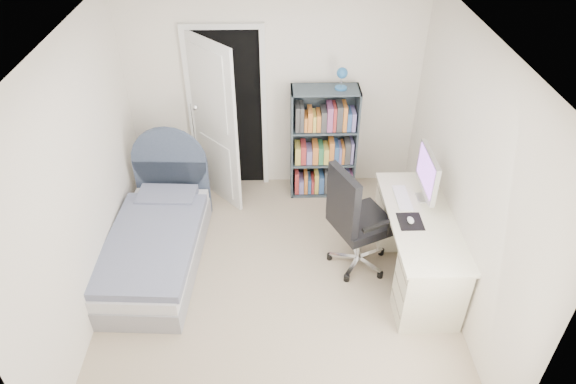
{
  "coord_description": "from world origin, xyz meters",
  "views": [
    {
      "loc": [
        0.01,
        -3.71,
        3.83
      ],
      "look_at": [
        0.12,
        0.16,
        0.99
      ],
      "focal_mm": 32.0,
      "sensor_mm": 36.0,
      "label": 1
    }
  ],
  "objects_px": {
    "bed": "(157,241)",
    "nightstand": "(180,165)",
    "bookcase": "(324,147)",
    "floor_lamp": "(199,160)",
    "desk": "(417,244)",
    "office_chair": "(354,216)"
  },
  "relations": [
    {
      "from": "bed",
      "to": "nightstand",
      "type": "relative_size",
      "value": 3.24
    },
    {
      "from": "nightstand",
      "to": "bookcase",
      "type": "distance_m",
      "value": 1.79
    },
    {
      "from": "nightstand",
      "to": "bookcase",
      "type": "bearing_deg",
      "value": -1.63
    },
    {
      "from": "floor_lamp",
      "to": "bookcase",
      "type": "bearing_deg",
      "value": 2.43
    },
    {
      "from": "nightstand",
      "to": "desk",
      "type": "relative_size",
      "value": 0.38
    },
    {
      "from": "nightstand",
      "to": "office_chair",
      "type": "xyz_separation_m",
      "value": [
        1.94,
        -1.41,
        0.28
      ]
    },
    {
      "from": "bookcase",
      "to": "desk",
      "type": "height_order",
      "value": "bookcase"
    },
    {
      "from": "nightstand",
      "to": "floor_lamp",
      "type": "bearing_deg",
      "value": -23.61
    },
    {
      "from": "desk",
      "to": "bed",
      "type": "bearing_deg",
      "value": 173.54
    },
    {
      "from": "bookcase",
      "to": "desk",
      "type": "distance_m",
      "value": 1.72
    },
    {
      "from": "desk",
      "to": "nightstand",
      "type": "bearing_deg",
      "value": 148.75
    },
    {
      "from": "bed",
      "to": "office_chair",
      "type": "height_order",
      "value": "office_chair"
    },
    {
      "from": "nightstand",
      "to": "desk",
      "type": "xyz_separation_m",
      "value": [
        2.57,
        -1.56,
        0.03
      ]
    },
    {
      "from": "bed",
      "to": "office_chair",
      "type": "relative_size",
      "value": 1.56
    },
    {
      "from": "floor_lamp",
      "to": "desk",
      "type": "distance_m",
      "value": 2.72
    },
    {
      "from": "bed",
      "to": "bookcase",
      "type": "bearing_deg",
      "value": 33.36
    },
    {
      "from": "bookcase",
      "to": "nightstand",
      "type": "bearing_deg",
      "value": 178.37
    },
    {
      "from": "floor_lamp",
      "to": "bookcase",
      "type": "relative_size",
      "value": 0.77
    },
    {
      "from": "bed",
      "to": "office_chair",
      "type": "distance_m",
      "value": 2.06
    },
    {
      "from": "office_chair",
      "to": "bookcase",
      "type": "bearing_deg",
      "value": 97.43
    },
    {
      "from": "bookcase",
      "to": "office_chair",
      "type": "xyz_separation_m",
      "value": [
        0.18,
        -1.36,
        0.02
      ]
    },
    {
      "from": "bed",
      "to": "nightstand",
      "type": "bearing_deg",
      "value": 86.9
    }
  ]
}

